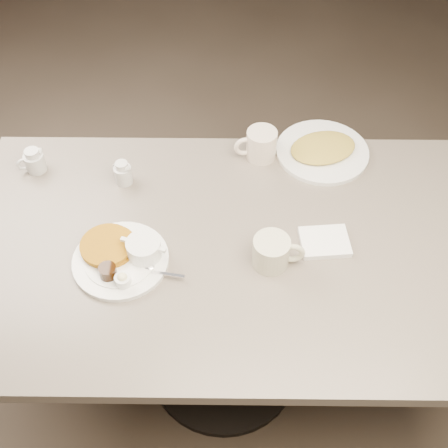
{
  "coord_description": "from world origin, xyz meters",
  "views": [
    {
      "loc": [
        0.01,
        -0.99,
        2.03
      ],
      "look_at": [
        0.0,
        0.02,
        0.82
      ],
      "focal_mm": 45.85,
      "sensor_mm": 36.0,
      "label": 1
    }
  ],
  "objects_px": {
    "coffee_mug_near": "(273,252)",
    "diner_table": "(224,279)",
    "creamer_left": "(34,161)",
    "creamer_right": "(123,173)",
    "main_plate": "(123,255)",
    "coffee_mug_far": "(260,145)",
    "hash_plate": "(322,150)"
  },
  "relations": [
    {
      "from": "coffee_mug_near",
      "to": "main_plate",
      "type": "bearing_deg",
      "value": 179.66
    },
    {
      "from": "coffee_mug_near",
      "to": "coffee_mug_far",
      "type": "bearing_deg",
      "value": 92.87
    },
    {
      "from": "creamer_left",
      "to": "hash_plate",
      "type": "xyz_separation_m",
      "value": [
        0.91,
        0.08,
        -0.02
      ]
    },
    {
      "from": "coffee_mug_near",
      "to": "creamer_right",
      "type": "xyz_separation_m",
      "value": [
        -0.45,
        0.3,
        -0.01
      ]
    },
    {
      "from": "coffee_mug_near",
      "to": "diner_table",
      "type": "bearing_deg",
      "value": 156.69
    },
    {
      "from": "diner_table",
      "to": "coffee_mug_far",
      "type": "height_order",
      "value": "coffee_mug_far"
    },
    {
      "from": "creamer_right",
      "to": "hash_plate",
      "type": "relative_size",
      "value": 0.21
    },
    {
      "from": "diner_table",
      "to": "coffee_mug_near",
      "type": "height_order",
      "value": "coffee_mug_near"
    },
    {
      "from": "creamer_right",
      "to": "main_plate",
      "type": "bearing_deg",
      "value": -83.2
    },
    {
      "from": "main_plate",
      "to": "creamer_right",
      "type": "bearing_deg",
      "value": 96.8
    },
    {
      "from": "diner_table",
      "to": "coffee_mug_near",
      "type": "distance_m",
      "value": 0.26
    },
    {
      "from": "diner_table",
      "to": "creamer_right",
      "type": "height_order",
      "value": "creamer_right"
    },
    {
      "from": "creamer_left",
      "to": "hash_plate",
      "type": "bearing_deg",
      "value": 5.27
    },
    {
      "from": "coffee_mug_far",
      "to": "creamer_right",
      "type": "relative_size",
      "value": 1.82
    },
    {
      "from": "main_plate",
      "to": "creamer_right",
      "type": "xyz_separation_m",
      "value": [
        -0.04,
        0.3,
        0.01
      ]
    },
    {
      "from": "coffee_mug_far",
      "to": "hash_plate",
      "type": "distance_m",
      "value": 0.21
    },
    {
      "from": "creamer_left",
      "to": "creamer_right",
      "type": "distance_m",
      "value": 0.29
    },
    {
      "from": "diner_table",
      "to": "creamer_left",
      "type": "distance_m",
      "value": 0.7
    },
    {
      "from": "creamer_left",
      "to": "creamer_right",
      "type": "height_order",
      "value": "same"
    },
    {
      "from": "main_plate",
      "to": "creamer_left",
      "type": "bearing_deg",
      "value": 132.24
    },
    {
      "from": "coffee_mug_near",
      "to": "creamer_left",
      "type": "xyz_separation_m",
      "value": [
        -0.73,
        0.35,
        -0.01
      ]
    },
    {
      "from": "diner_table",
      "to": "main_plate",
      "type": "relative_size",
      "value": 4.31
    },
    {
      "from": "coffee_mug_near",
      "to": "hash_plate",
      "type": "bearing_deg",
      "value": 67.38
    },
    {
      "from": "coffee_mug_near",
      "to": "coffee_mug_far",
      "type": "height_order",
      "value": "coffee_mug_far"
    },
    {
      "from": "coffee_mug_near",
      "to": "creamer_right",
      "type": "relative_size",
      "value": 1.82
    },
    {
      "from": "main_plate",
      "to": "creamer_right",
      "type": "relative_size",
      "value": 4.35
    },
    {
      "from": "creamer_right",
      "to": "diner_table",
      "type": "bearing_deg",
      "value": -38.35
    },
    {
      "from": "main_plate",
      "to": "creamer_left",
      "type": "distance_m",
      "value": 0.48
    },
    {
      "from": "creamer_left",
      "to": "coffee_mug_far",
      "type": "bearing_deg",
      "value": 5.51
    },
    {
      "from": "hash_plate",
      "to": "diner_table",
      "type": "bearing_deg",
      "value": -129.56
    },
    {
      "from": "creamer_left",
      "to": "coffee_mug_near",
      "type": "bearing_deg",
      "value": -25.94
    },
    {
      "from": "creamer_right",
      "to": "hash_plate",
      "type": "xyz_separation_m",
      "value": [
        0.63,
        0.13,
        -0.02
      ]
    }
  ]
}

